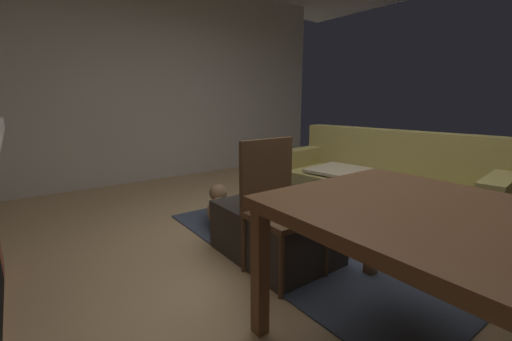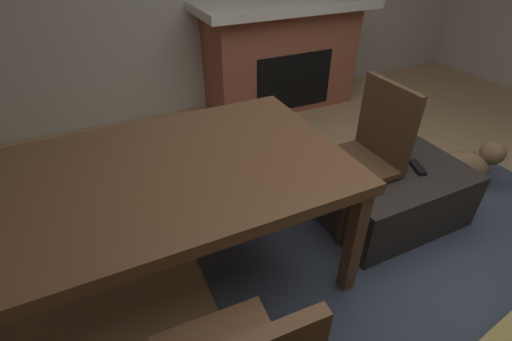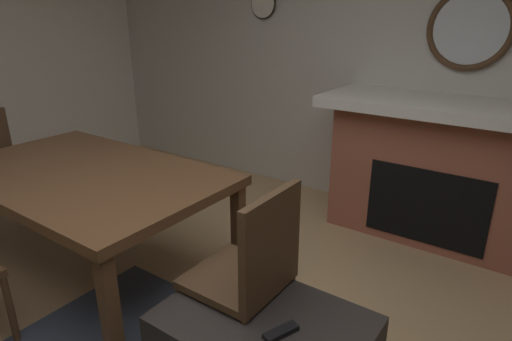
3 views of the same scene
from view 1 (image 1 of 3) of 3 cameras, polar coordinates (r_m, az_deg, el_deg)
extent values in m
plane|color=tan|center=(2.65, 12.66, -14.84)|extent=(8.05, 8.05, 0.00)
cube|color=beige|center=(5.20, -16.51, 14.61)|extent=(0.12, 5.72, 2.89)
cube|color=#3D475B|center=(3.08, 13.32, -10.72)|extent=(2.60, 2.00, 0.01)
cube|color=#9E8E4C|center=(3.54, 20.60, -4.62)|extent=(2.23, 1.13, 0.42)
cube|color=#9E8E4C|center=(3.74, 23.32, 2.96)|extent=(2.14, 0.47, 0.46)
cube|color=#9E8E4C|center=(3.19, 36.95, -2.40)|extent=(0.29, 0.88, 0.20)
cube|color=#9E8E4C|center=(3.97, 8.21, 2.43)|extent=(0.29, 0.88, 0.20)
cube|color=tan|center=(3.68, 14.92, 0.23)|extent=(0.68, 0.81, 0.03)
cube|color=#2D2826|center=(2.56, 3.36, -10.65)|extent=(0.90, 0.64, 0.40)
cube|color=black|center=(2.60, 2.57, -5.31)|extent=(0.10, 0.17, 0.02)
cube|color=brown|center=(1.51, 37.44, -9.07)|extent=(1.80, 1.08, 0.06)
cube|color=brown|center=(2.38, 19.84, -9.53)|extent=(0.07, 0.07, 0.68)
cube|color=brown|center=(1.73, 0.72, -17.40)|extent=(0.07, 0.07, 0.68)
cube|color=#513823|center=(2.22, 5.08, -7.90)|extent=(0.44, 0.44, 0.04)
cube|color=#513823|center=(2.29, 1.89, -0.41)|extent=(0.04, 0.44, 0.48)
cylinder|color=#513823|center=(2.31, 12.18, -13.35)|extent=(0.04, 0.04, 0.41)
cylinder|color=#513823|center=(2.06, 4.45, -16.53)|extent=(0.04, 0.04, 0.41)
cylinder|color=#513823|center=(2.56, 5.37, -10.44)|extent=(0.04, 0.04, 0.41)
cylinder|color=#513823|center=(2.34, -2.14, -12.75)|extent=(0.04, 0.04, 0.41)
cylinder|color=brown|center=(2.33, 35.49, -15.24)|extent=(0.04, 0.04, 0.41)
ellipsoid|color=#8C6B4C|center=(3.12, -6.42, -7.03)|extent=(0.48, 0.40, 0.23)
sphere|color=#8C6B4C|center=(3.26, -6.65, -3.84)|extent=(0.17, 0.17, 0.17)
camera|label=2|loc=(2.89, 52.39, 17.68)|focal=25.52mm
camera|label=3|loc=(3.89, 10.42, 18.96)|focal=29.98mm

